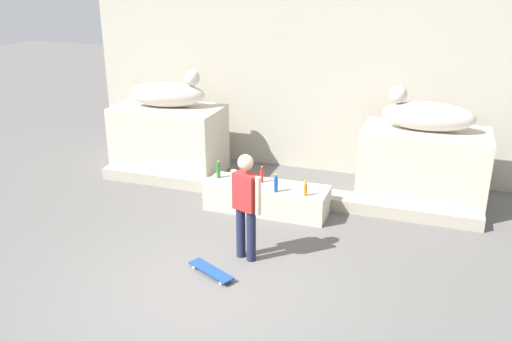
{
  "coord_description": "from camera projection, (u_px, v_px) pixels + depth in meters",
  "views": [
    {
      "loc": [
        2.81,
        -5.88,
        4.24
      ],
      "look_at": [
        0.09,
        1.91,
        1.1
      ],
      "focal_mm": 38.66,
      "sensor_mm": 36.0,
      "label": 1
    }
  ],
  "objects": [
    {
      "name": "statue_reclining_left",
      "position": [
        168.0,
        93.0,
        11.3
      ],
      "size": [
        1.68,
        0.89,
        0.78
      ],
      "rotation": [
        0.0,
        0.0,
        0.22
      ],
      "color": "beige",
      "rests_on": "pedestal_left"
    },
    {
      "name": "skateboard",
      "position": [
        211.0,
        271.0,
        7.94
      ],
      "size": [
        0.81,
        0.54,
        0.08
      ],
      "rotation": [
        0.0,
        0.0,
        2.68
      ],
      "color": "navy",
      "rests_on": "ground_plane"
    },
    {
      "name": "bottle_red",
      "position": [
        262.0,
        176.0,
        9.93
      ],
      "size": [
        0.06,
        0.06,
        0.31
      ],
      "color": "red",
      "rests_on": "ledge_block"
    },
    {
      "name": "stair_step",
      "position": [
        276.0,
        192.0,
        10.5
      ],
      "size": [
        7.4,
        0.5,
        0.23
      ],
      "primitive_type": "cube",
      "color": "#A9A08F",
      "rests_on": "ground_plane"
    },
    {
      "name": "pedestal_left",
      "position": [
        169.0,
        139.0,
        11.66
      ],
      "size": [
        2.23,
        1.27,
        1.42
      ],
      "primitive_type": "cube",
      "color": "beige",
      "rests_on": "ground_plane"
    },
    {
      "name": "bottle_green",
      "position": [
        218.0,
        171.0,
        10.13
      ],
      "size": [
        0.08,
        0.08,
        0.33
      ],
      "color": "#1E722D",
      "rests_on": "ledge_block"
    },
    {
      "name": "bottle_orange",
      "position": [
        305.0,
        189.0,
        9.36
      ],
      "size": [
        0.06,
        0.06,
        0.28
      ],
      "color": "orange",
      "rests_on": "ledge_block"
    },
    {
      "name": "bottle_blue",
      "position": [
        276.0,
        184.0,
        9.5
      ],
      "size": [
        0.07,
        0.07,
        0.33
      ],
      "color": "#194C99",
      "rests_on": "ledge_block"
    },
    {
      "name": "facade_wall",
      "position": [
        308.0,
        34.0,
        11.36
      ],
      "size": [
        9.53,
        0.6,
        5.65
      ],
      "primitive_type": "cube",
      "color": "#B5AF9E",
      "rests_on": "ground_plane"
    },
    {
      "name": "pedestal_right",
      "position": [
        422.0,
        168.0,
        10.07
      ],
      "size": [
        2.23,
        1.27,
        1.42
      ],
      "primitive_type": "cube",
      "color": "beige",
      "rests_on": "ground_plane"
    },
    {
      "name": "skater",
      "position": [
        246.0,
        203.0,
        8.09
      ],
      "size": [
        0.52,
        0.3,
        1.67
      ],
      "rotation": [
        0.0,
        0.0,
        2.82
      ],
      "color": "#1E233F",
      "rests_on": "ground_plane"
    },
    {
      "name": "ground_plane",
      "position": [
        204.0,
        291.0,
        7.57
      ],
      "size": [
        40.0,
        40.0,
        0.0
      ],
      "primitive_type": "plane",
      "color": "#605E5B"
    },
    {
      "name": "ledge_block",
      "position": [
        267.0,
        198.0,
        9.93
      ],
      "size": [
        2.21,
        0.74,
        0.5
      ],
      "primitive_type": "cube",
      "color": "beige",
      "rests_on": "ground_plane"
    },
    {
      "name": "statue_reclining_right",
      "position": [
        426.0,
        115.0,
        9.73
      ],
      "size": [
        1.61,
        0.58,
        0.78
      ],
      "rotation": [
        0.0,
        0.0,
        3.15
      ],
      "color": "beige",
      "rests_on": "pedestal_right"
    }
  ]
}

